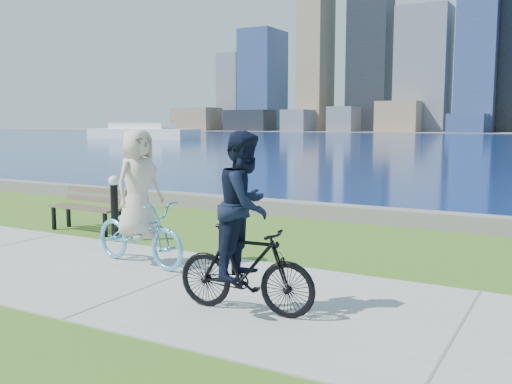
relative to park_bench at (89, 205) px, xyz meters
The scene contains 8 objects.
ground 4.48m from the park_bench, 32.18° to the right, with size 320.00×320.00×0.00m, color #375E18.
concrete_path 4.48m from the park_bench, 32.18° to the right, with size 80.00×3.50×0.02m, color #9A9995.
seawall 5.38m from the park_bench, 45.50° to the left, with size 90.00×0.50×0.35m, color slate.
ferry_near 67.23m from the park_bench, 129.60° to the left, with size 16.06×4.59×2.18m.
park_bench is the anchor object (origin of this frame).
bollard_lamp 1.29m from the park_bench, 22.86° to the right, with size 0.20×0.20×1.25m.
cyclist_woman 3.34m from the park_bench, 31.17° to the right, with size 0.98×2.04×2.14m.
cyclist_man 6.19m from the park_bench, 27.83° to the right, with size 0.71×1.77×2.14m.
Camera 1 is at (5.00, -6.14, 2.25)m, focal length 40.00 mm.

